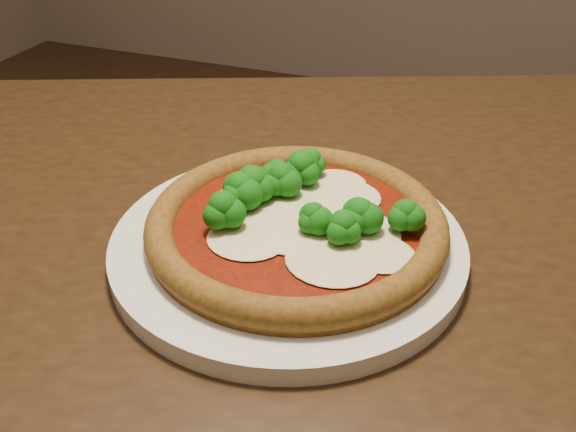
% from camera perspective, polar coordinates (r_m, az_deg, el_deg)
% --- Properties ---
extents(dining_table, '(1.50, 1.20, 0.75)m').
position_cam_1_polar(dining_table, '(0.68, -1.73, -7.22)').
color(dining_table, black).
rests_on(dining_table, floor).
extents(plate, '(0.32, 0.32, 0.02)m').
position_cam_1_polar(plate, '(0.58, 0.00, -2.58)').
color(plate, silver).
rests_on(plate, dining_table).
extents(pizza, '(0.27, 0.27, 0.06)m').
position_cam_1_polar(pizza, '(0.57, 0.78, -0.27)').
color(pizza, brown).
rests_on(pizza, plate).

